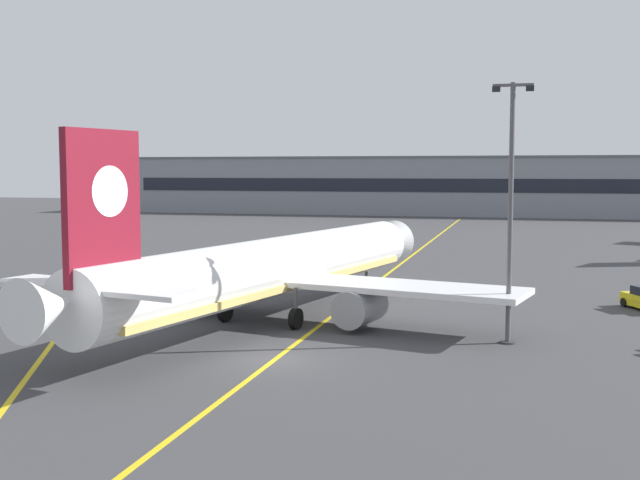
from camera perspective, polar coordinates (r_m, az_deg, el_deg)
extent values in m
plane|color=#3D3D3F|center=(41.10, -3.33, -8.66)|extent=(400.00, 400.00, 0.00)
cube|color=yellow|center=(69.77, 4.28, -2.94)|extent=(0.88, 180.00, 0.01)
cube|color=yellow|center=(48.85, -18.51, -6.69)|extent=(25.24, 54.68, 0.01)
cylinder|color=white|center=(51.19, -3.23, -1.93)|extent=(11.64, 35.95, 3.80)
cone|color=white|center=(68.42, 5.01, -0.16)|extent=(4.09, 3.33, 3.61)
cone|color=white|center=(35.99, -19.19, -4.58)|extent=(3.40, 3.36, 2.85)
cube|color=#DBBC66|center=(51.33, -3.22, -3.09)|extent=(10.93, 33.13, 0.44)
cube|color=black|center=(66.61, 4.40, 0.28)|extent=(3.02, 1.70, 0.60)
cube|color=white|center=(51.82, -2.89, -2.80)|extent=(32.27, 11.74, 0.36)
cylinder|color=gray|center=(54.54, -9.06, -3.75)|extent=(3.04, 4.02, 2.30)
cylinder|color=black|center=(56.02, -7.94, -3.50)|extent=(1.95, 0.61, 1.95)
cylinder|color=gray|center=(48.31, 2.91, -4.84)|extent=(3.04, 4.02, 2.30)
cylinder|color=black|center=(49.98, 3.79, -4.51)|extent=(1.95, 0.61, 1.95)
cube|color=maroon|center=(38.10, -15.44, 2.33)|extent=(1.45, 4.77, 7.20)
cylinder|color=white|center=(38.29, -15.16, 3.42)|extent=(0.96, 2.44, 2.40)
cube|color=white|center=(38.01, -15.92, -3.29)|extent=(11.35, 5.16, 0.24)
cylinder|color=#4C4C51|center=(64.26, 3.37, -2.31)|extent=(0.24, 0.24, 1.60)
cylinder|color=black|center=(64.40, 3.36, -3.21)|extent=(0.59, 0.97, 0.90)
cylinder|color=#4C4C51|center=(51.14, -6.88, -3.92)|extent=(0.24, 0.24, 1.60)
cylinder|color=black|center=(51.33, -6.86, -5.16)|extent=(0.68, 1.36, 1.30)
cylinder|color=#4C4C51|center=(48.44, -1.77, -4.39)|extent=(0.24, 0.24, 1.60)
cylinder|color=black|center=(48.64, -1.77, -5.70)|extent=(0.68, 1.36, 1.30)
cylinder|color=#515156|center=(45.14, 13.60, 1.79)|extent=(0.28, 0.28, 14.55)
cylinder|color=#333338|center=(46.12, 13.41, -7.20)|extent=(0.90, 0.90, 0.10)
cube|color=#515156|center=(45.31, 13.79, 10.82)|extent=(2.20, 0.16, 0.16)
cube|color=black|center=(45.31, 12.63, 10.59)|extent=(0.44, 0.36, 0.28)
cube|color=black|center=(45.28, 14.94, 10.55)|extent=(0.44, 0.36, 0.28)
cylinder|color=black|center=(60.44, 21.12, -4.23)|extent=(0.49, 0.67, 0.64)
cone|color=orange|center=(65.73, 0.93, -3.19)|extent=(0.36, 0.36, 0.55)
cylinder|color=white|center=(65.72, 0.93, -3.17)|extent=(0.23, 0.23, 0.07)
cube|color=orange|center=(65.76, 0.93, -3.41)|extent=(0.44, 0.44, 0.03)
cube|color=gray|center=(169.71, 11.90, 3.78)|extent=(158.24, 12.00, 12.15)
cube|color=black|center=(163.66, 11.80, 3.87)|extent=(151.91, 0.12, 2.80)
cube|color=#595C63|center=(169.69, 11.94, 5.89)|extent=(158.64, 12.40, 0.40)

